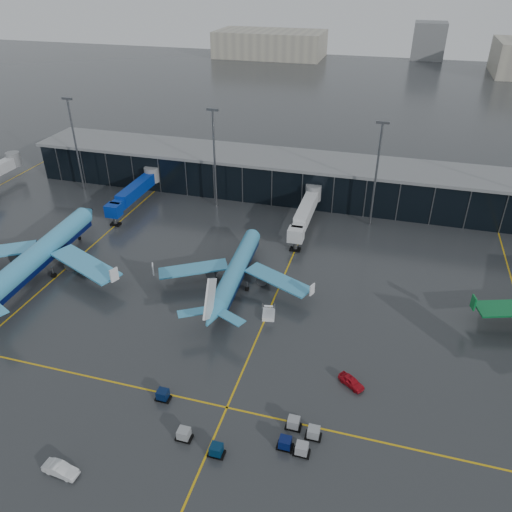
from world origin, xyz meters
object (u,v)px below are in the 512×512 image
(airliner_arkefly, at_px, (39,241))
(airliner_klm_near, at_px, (236,260))
(baggage_carts, at_px, (250,432))
(service_van_white, at_px, (60,469))
(service_van_red, at_px, (351,381))
(mobile_airstair, at_px, (269,313))

(airliner_arkefly, bearing_deg, airliner_klm_near, 5.43)
(airliner_klm_near, height_order, baggage_carts, airliner_klm_near)
(baggage_carts, xyz_separation_m, service_van_white, (-21.41, -12.11, 0.03))
(service_van_red, relative_size, service_van_white, 0.91)
(airliner_arkefly, relative_size, mobile_airstair, 12.84)
(airliner_arkefly, relative_size, baggage_carts, 1.84)
(baggage_carts, bearing_deg, airliner_klm_near, 110.53)
(airliner_arkefly, height_order, airliner_klm_near, airliner_arkefly)
(airliner_arkefly, height_order, baggage_carts, airliner_arkefly)
(airliner_klm_near, relative_size, service_van_red, 8.51)
(airliner_klm_near, relative_size, mobile_airstair, 10.42)
(baggage_carts, relative_size, service_van_red, 5.70)
(baggage_carts, bearing_deg, service_van_red, 47.66)
(mobile_airstair, xyz_separation_m, service_van_white, (-17.12, -38.59, 0.02))
(airliner_klm_near, distance_m, service_van_red, 33.67)
(airliner_arkefly, xyz_separation_m, service_van_red, (65.46, -15.66, -6.29))
(mobile_airstair, bearing_deg, service_van_white, -125.06)
(service_van_white, bearing_deg, mobile_airstair, -19.44)
(service_van_red, bearing_deg, mobile_airstair, 87.26)
(mobile_airstair, bearing_deg, airliner_klm_near, 124.80)
(airliner_klm_near, height_order, service_van_red, airliner_klm_near)
(baggage_carts, xyz_separation_m, service_van_red, (12.21, 13.40, -0.02))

